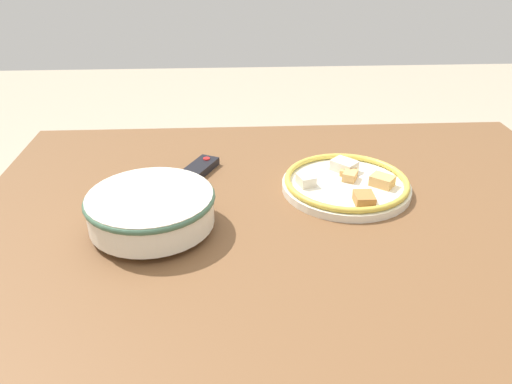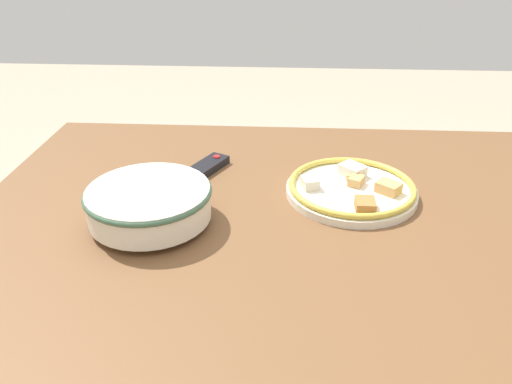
% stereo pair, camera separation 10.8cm
% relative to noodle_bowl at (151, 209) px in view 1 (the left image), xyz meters
% --- Properties ---
extents(dining_table, '(1.43, 1.04, 0.71)m').
position_rel_noodle_bowl_xyz_m(dining_table, '(0.30, 0.05, -0.12)').
color(dining_table, brown).
rests_on(dining_table, ground_plane).
extents(noodle_bowl, '(0.26, 0.26, 0.08)m').
position_rel_noodle_bowl_xyz_m(noodle_bowl, '(0.00, 0.00, 0.00)').
color(noodle_bowl, silver).
rests_on(noodle_bowl, dining_table).
extents(food_plate, '(0.30, 0.30, 0.04)m').
position_rel_noodle_bowl_xyz_m(food_plate, '(0.43, 0.15, -0.03)').
color(food_plate, silver).
rests_on(food_plate, dining_table).
extents(tv_remote, '(0.11, 0.16, 0.02)m').
position_rel_noodle_bowl_xyz_m(tv_remote, '(0.08, 0.25, -0.04)').
color(tv_remote, black).
rests_on(tv_remote, dining_table).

